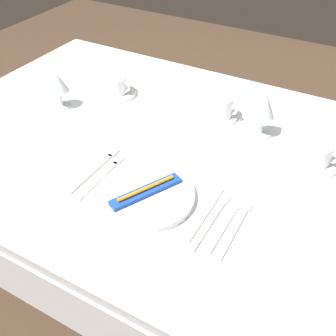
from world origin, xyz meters
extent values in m
plane|color=#4C3828|center=(0.00, 0.00, 0.00)|extent=(6.00, 6.00, 0.00)
cube|color=white|center=(0.00, 0.00, 0.72)|extent=(1.80, 1.10, 0.04)
cube|color=white|center=(0.00, -0.55, 0.61)|extent=(1.80, 0.01, 0.18)
cube|color=white|center=(0.00, 0.55, 0.61)|extent=(1.80, 0.01, 0.18)
cylinder|color=brown|center=(-0.80, 0.45, 0.35)|extent=(0.07, 0.07, 0.70)
cylinder|color=white|center=(-0.01, -0.24, 0.75)|extent=(0.26, 0.26, 0.02)
cube|color=blue|center=(-0.01, -0.24, 0.76)|extent=(0.13, 0.20, 0.01)
cylinder|color=orange|center=(-0.01, -0.24, 0.78)|extent=(0.09, 0.16, 0.01)
cube|color=beige|center=(-0.17, -0.25, 0.74)|extent=(0.02, 0.18, 0.00)
cube|color=beige|center=(-0.17, -0.14, 0.74)|extent=(0.02, 0.04, 0.00)
cube|color=beige|center=(-0.20, -0.23, 0.74)|extent=(0.01, 0.20, 0.00)
cube|color=beige|center=(-0.20, -0.12, 0.74)|extent=(0.02, 0.04, 0.00)
cube|color=beige|center=(0.15, -0.24, 0.74)|extent=(0.02, 0.18, 0.00)
cube|color=beige|center=(0.15, -0.14, 0.74)|extent=(0.02, 0.06, 0.00)
cube|color=beige|center=(0.18, -0.25, 0.74)|extent=(0.01, 0.19, 0.00)
ellipsoid|color=beige|center=(0.18, -0.14, 0.74)|extent=(0.03, 0.04, 0.01)
cube|color=beige|center=(0.22, -0.25, 0.74)|extent=(0.01, 0.17, 0.00)
ellipsoid|color=beige|center=(0.22, -0.15, 0.74)|extent=(0.03, 0.04, 0.01)
cube|color=beige|center=(0.24, -0.24, 0.74)|extent=(0.02, 0.18, 0.00)
ellipsoid|color=beige|center=(0.24, -0.14, 0.74)|extent=(0.03, 0.04, 0.01)
cylinder|color=white|center=(0.35, 0.13, 0.74)|extent=(0.14, 0.14, 0.01)
cylinder|color=white|center=(0.35, 0.13, 0.78)|extent=(0.08, 0.08, 0.06)
torus|color=white|center=(0.39, 0.13, 0.78)|extent=(0.04, 0.01, 0.04)
cylinder|color=white|center=(-0.41, 0.20, 0.74)|extent=(0.14, 0.14, 0.01)
cylinder|color=white|center=(-0.41, 0.20, 0.78)|extent=(0.07, 0.07, 0.06)
torus|color=white|center=(-0.37, 0.20, 0.78)|extent=(0.04, 0.01, 0.04)
cylinder|color=white|center=(0.00, 0.23, 0.74)|extent=(0.12, 0.12, 0.01)
cylinder|color=white|center=(0.00, 0.23, 0.78)|extent=(0.08, 0.08, 0.07)
torus|color=white|center=(0.04, 0.23, 0.79)|extent=(0.05, 0.01, 0.05)
cylinder|color=silver|center=(0.16, 0.21, 0.74)|extent=(0.07, 0.07, 0.01)
cylinder|color=silver|center=(0.16, 0.21, 0.78)|extent=(0.01, 0.01, 0.06)
cone|color=silver|center=(0.16, 0.21, 0.85)|extent=(0.07, 0.07, 0.08)
cylinder|color=silver|center=(-0.53, 0.02, 0.74)|extent=(0.06, 0.06, 0.01)
cylinder|color=silver|center=(-0.53, 0.02, 0.77)|extent=(0.01, 0.01, 0.06)
cone|color=silver|center=(-0.53, 0.02, 0.84)|extent=(0.07, 0.07, 0.07)
camera|label=1|loc=(0.44, -0.91, 1.50)|focal=43.69mm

